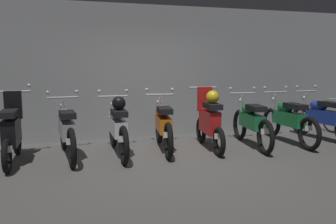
# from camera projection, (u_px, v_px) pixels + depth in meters

# --- Properties ---
(ground_plane) EXTENTS (80.00, 80.00, 0.00)m
(ground_plane) POSITION_uv_depth(u_px,v_px,m) (179.00, 163.00, 5.95)
(ground_plane) COLOR #565451
(back_wall) EXTENTS (16.00, 0.30, 2.90)m
(back_wall) POSITION_uv_depth(u_px,v_px,m) (144.00, 72.00, 8.01)
(back_wall) COLOR gray
(back_wall) RESTS_ON ground
(motorbike_slot_1) EXTENTS (0.59, 1.68, 1.29)m
(motorbike_slot_1) POSITION_uv_depth(u_px,v_px,m) (12.00, 131.00, 5.90)
(motorbike_slot_1) COLOR black
(motorbike_slot_1) RESTS_ON ground
(motorbike_slot_2) EXTENTS (0.59, 1.95, 1.15)m
(motorbike_slot_2) POSITION_uv_depth(u_px,v_px,m) (67.00, 130.00, 6.21)
(motorbike_slot_2) COLOR black
(motorbike_slot_2) RESTS_ON ground
(motorbike_slot_3) EXTENTS (0.59, 1.95, 1.15)m
(motorbike_slot_3) POSITION_uv_depth(u_px,v_px,m) (118.00, 126.00, 6.39)
(motorbike_slot_3) COLOR black
(motorbike_slot_3) RESTS_ON ground
(motorbike_slot_4) EXTENTS (0.58, 1.94, 1.15)m
(motorbike_slot_4) POSITION_uv_depth(u_px,v_px,m) (163.00, 124.00, 6.76)
(motorbike_slot_4) COLOR black
(motorbike_slot_4) RESTS_ON ground
(motorbike_slot_5) EXTENTS (0.56, 1.68, 1.18)m
(motorbike_slot_5) POSITION_uv_depth(u_px,v_px,m) (209.00, 120.00, 6.85)
(motorbike_slot_5) COLOR black
(motorbike_slot_5) RESTS_ON ground
(motorbike_slot_6) EXTENTS (0.58, 1.94, 1.15)m
(motorbike_slot_6) POSITION_uv_depth(u_px,v_px,m) (251.00, 122.00, 7.07)
(motorbike_slot_6) COLOR black
(motorbike_slot_6) RESTS_ON ground
(motorbike_slot_7) EXTENTS (0.59, 1.95, 1.15)m
(motorbike_slot_7) POSITION_uv_depth(u_px,v_px,m) (288.00, 119.00, 7.34)
(motorbike_slot_7) COLOR black
(motorbike_slot_7) RESTS_ON ground
(motorbike_slot_8) EXTENTS (0.59, 1.95, 1.15)m
(motorbike_slot_8) POSITION_uv_depth(u_px,v_px,m) (322.00, 117.00, 7.63)
(motorbike_slot_8) COLOR black
(motorbike_slot_8) RESTS_ON ground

